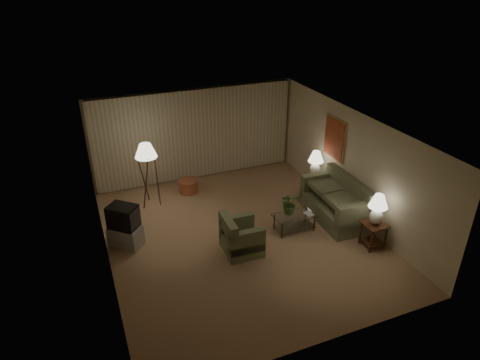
# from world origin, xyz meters

# --- Properties ---
(ground) EXTENTS (7.00, 7.00, 0.00)m
(ground) POSITION_xyz_m (0.00, 0.00, 0.00)
(ground) COLOR tan
(ground) RESTS_ON ground
(room_shell) EXTENTS (6.04, 7.02, 2.72)m
(room_shell) POSITION_xyz_m (0.02, 1.51, 1.75)
(room_shell) COLOR beige
(room_shell) RESTS_ON ground
(sofa) EXTENTS (2.00, 1.10, 0.86)m
(sofa) POSITION_xyz_m (2.50, -0.16, 0.43)
(sofa) COLOR #757C57
(sofa) RESTS_ON ground
(armchair) EXTENTS (0.90, 0.85, 0.71)m
(armchair) POSITION_xyz_m (-0.18, -0.55, 0.36)
(armchair) COLOR #757C57
(armchair) RESTS_ON ground
(side_table_near) EXTENTS (0.49, 0.49, 0.60)m
(side_table_near) POSITION_xyz_m (2.65, -1.51, 0.41)
(side_table_near) COLOR #3A1C0F
(side_table_near) RESTS_ON ground
(side_table_far) EXTENTS (0.54, 0.45, 0.60)m
(side_table_far) POSITION_xyz_m (2.65, 1.09, 0.40)
(side_table_far) COLOR #3A1C0F
(side_table_far) RESTS_ON ground
(table_lamp_near) EXTENTS (0.43, 0.43, 0.74)m
(table_lamp_near) POSITION_xyz_m (2.65, -1.51, 1.03)
(table_lamp_near) COLOR white
(table_lamp_near) RESTS_ON side_table_near
(table_lamp_far) EXTENTS (0.42, 0.42, 0.72)m
(table_lamp_far) POSITION_xyz_m (2.65, 1.09, 1.03)
(table_lamp_far) COLOR white
(table_lamp_far) RESTS_ON side_table_far
(coffee_table) EXTENTS (1.01, 0.55, 0.41)m
(coffee_table) POSITION_xyz_m (1.31, -0.26, 0.28)
(coffee_table) COLOR silver
(coffee_table) RESTS_ON ground
(tv_cabinet) EXTENTS (1.15, 1.15, 0.50)m
(tv_cabinet) POSITION_xyz_m (-2.55, 0.64, 0.25)
(tv_cabinet) COLOR #A2A2A4
(tv_cabinet) RESTS_ON ground
(crt_tv) EXTENTS (1.06, 1.06, 0.53)m
(crt_tv) POSITION_xyz_m (-2.55, 0.64, 0.77)
(crt_tv) COLOR black
(crt_tv) RESTS_ON tv_cabinet
(floor_lamp) EXTENTS (0.57, 0.57, 1.75)m
(floor_lamp) POSITION_xyz_m (-1.65, 2.28, 0.91)
(floor_lamp) COLOR #3A1C0F
(floor_lamp) RESTS_ON ground
(ottoman) EXTENTS (0.55, 0.55, 0.37)m
(ottoman) POSITION_xyz_m (-0.52, 2.58, 0.18)
(ottoman) COLOR #B3583C
(ottoman) RESTS_ON ground
(vase) EXTENTS (0.16, 0.16, 0.16)m
(vase) POSITION_xyz_m (1.16, -0.26, 0.50)
(vase) COLOR white
(vase) RESTS_ON coffee_table
(flowers) EXTENTS (0.47, 0.41, 0.52)m
(flowers) POSITION_xyz_m (1.16, -0.26, 0.83)
(flowers) COLOR #3E662D
(flowers) RESTS_ON vase
(book) EXTENTS (0.21, 0.26, 0.02)m
(book) POSITION_xyz_m (1.56, -0.36, 0.42)
(book) COLOR olive
(book) RESTS_ON coffee_table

